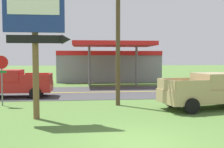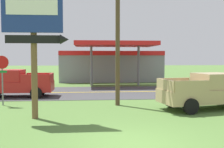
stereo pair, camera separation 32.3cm
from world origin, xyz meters
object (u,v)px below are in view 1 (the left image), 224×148
(pickup_red_on_road, at_px, (14,84))
(motel_sign, at_px, (36,22))
(gas_station, at_px, (108,65))
(pickup_tan_parked_on_lawn, at_px, (208,91))
(utility_pole, at_px, (118,20))
(stop_sign, at_px, (2,71))

(pickup_red_on_road, bearing_deg, motel_sign, -68.06)
(motel_sign, relative_size, gas_station, 0.54)
(motel_sign, bearing_deg, pickup_red_on_road, 111.94)
(pickup_red_on_road, bearing_deg, pickup_tan_parked_on_lawn, -24.90)
(pickup_tan_parked_on_lawn, bearing_deg, pickup_red_on_road, 155.10)
(utility_pole, bearing_deg, stop_sign, 175.51)
(pickup_tan_parked_on_lawn, xyz_separation_m, pickup_red_on_road, (-11.80, 5.48, 0.00))
(utility_pole, distance_m, pickup_tan_parked_on_lawn, 6.49)
(gas_station, bearing_deg, pickup_red_on_road, -121.78)
(motel_sign, height_order, utility_pole, utility_pole)
(motel_sign, distance_m, stop_sign, 5.14)
(motel_sign, distance_m, pickup_tan_parked_on_lawn, 9.71)
(stop_sign, bearing_deg, pickup_red_on_road, 93.67)
(stop_sign, distance_m, pickup_tan_parked_on_lawn, 11.81)
(utility_pole, xyz_separation_m, gas_station, (0.94, 16.74, -3.09))
(stop_sign, height_order, gas_station, gas_station)
(utility_pole, distance_m, pickup_red_on_road, 8.99)
(pickup_tan_parked_on_lawn, bearing_deg, motel_sign, -169.58)
(motel_sign, relative_size, stop_sign, 2.21)
(stop_sign, distance_m, utility_pole, 7.42)
(motel_sign, xyz_separation_m, utility_pole, (4.12, 3.18, 0.62))
(gas_station, xyz_separation_m, pickup_red_on_road, (-7.93, -12.80, -0.98))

